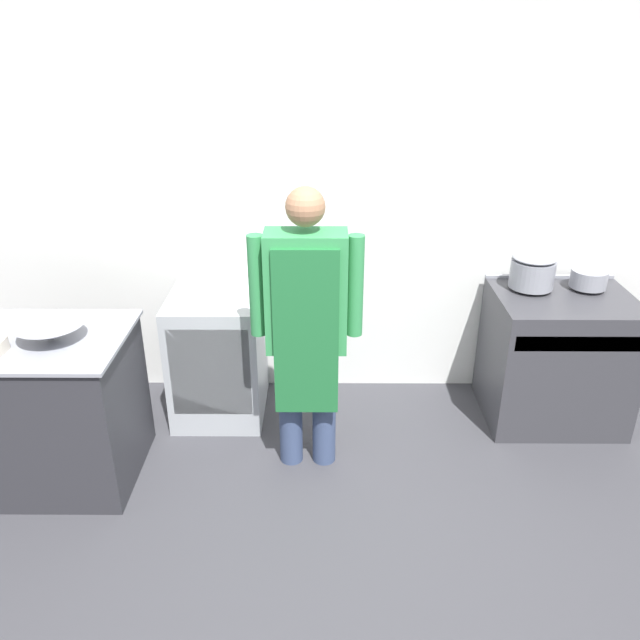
% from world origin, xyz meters
% --- Properties ---
extents(ground_plane, '(14.00, 14.00, 0.00)m').
position_xyz_m(ground_plane, '(0.00, 0.00, 0.00)').
color(ground_plane, '#38383D').
extents(wall_back, '(8.00, 0.05, 2.70)m').
position_xyz_m(wall_back, '(0.00, 1.98, 1.35)').
color(wall_back, white).
rests_on(wall_back, ground_plane).
extents(prep_counter, '(1.01, 0.78, 0.90)m').
position_xyz_m(prep_counter, '(-1.54, 0.91, 0.45)').
color(prep_counter, '#2D2D33').
rests_on(prep_counter, ground_plane).
extents(stove, '(0.87, 0.70, 0.90)m').
position_xyz_m(stove, '(1.60, 1.55, 0.44)').
color(stove, '#38383D').
rests_on(stove, ground_plane).
extents(fridge_unit, '(0.60, 0.67, 0.87)m').
position_xyz_m(fridge_unit, '(-0.66, 1.60, 0.43)').
color(fridge_unit, '#A8ADB2').
rests_on(fridge_unit, ground_plane).
extents(person_cook, '(0.63, 0.24, 1.70)m').
position_xyz_m(person_cook, '(-0.04, 1.03, 0.97)').
color(person_cook, '#38476B').
rests_on(person_cook, ground_plane).
extents(mixing_bowl, '(0.37, 0.37, 0.09)m').
position_xyz_m(mixing_bowl, '(-1.42, 0.88, 0.95)').
color(mixing_bowl, gray).
rests_on(mixing_bowl, prep_counter).
extents(stock_pot, '(0.28, 0.28, 0.23)m').
position_xyz_m(stock_pot, '(1.41, 1.67, 1.02)').
color(stock_pot, gray).
rests_on(stock_pot, stove).
extents(sauce_pot, '(0.23, 0.23, 0.12)m').
position_xyz_m(sauce_pot, '(1.78, 1.67, 0.96)').
color(sauce_pot, gray).
rests_on(sauce_pot, stove).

